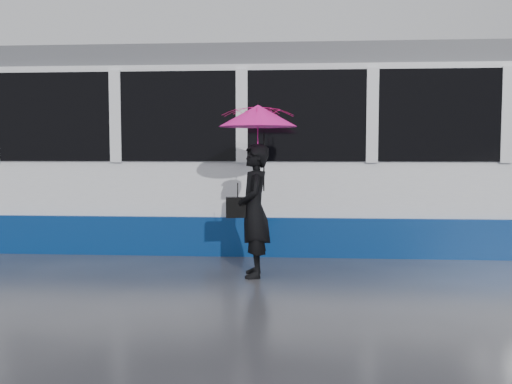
{
  "coord_description": "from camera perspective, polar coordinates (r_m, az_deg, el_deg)",
  "views": [
    {
      "loc": [
        0.45,
        -7.58,
        1.68
      ],
      "look_at": [
        -0.12,
        0.18,
        1.1
      ],
      "focal_mm": 40.0,
      "sensor_mm": 36.0,
      "label": 1
    }
  ],
  "objects": [
    {
      "name": "rails",
      "position": [
        10.22,
        1.6,
        -5.15
      ],
      "size": [
        34.0,
        1.51,
        0.02
      ],
      "color": "#3F3D38",
      "rests_on": "ground"
    },
    {
      "name": "umbrella",
      "position": [
        7.47,
        0.2,
        6.1
      ],
      "size": [
        1.14,
        1.14,
        1.18
      ],
      "rotation": [
        0.0,
        0.0,
        0.12
      ],
      "color": "#FF1599",
      "rests_on": "ground"
    },
    {
      "name": "handbag",
      "position": [
        7.55,
        -1.84,
        -1.53
      ],
      "size": [
        0.33,
        0.17,
        0.45
      ],
      "rotation": [
        0.0,
        0.0,
        0.12
      ],
      "color": "black",
      "rests_on": "ground"
    },
    {
      "name": "tram",
      "position": [
        10.35,
        -9.06,
        3.97
      ],
      "size": [
        26.0,
        2.56,
        3.35
      ],
      "color": "white",
      "rests_on": "ground"
    },
    {
      "name": "woman",
      "position": [
        7.51,
        -0.19,
        -1.88
      ],
      "size": [
        0.49,
        0.68,
        1.75
      ],
      "primitive_type": "imported",
      "rotation": [
        0.0,
        0.0,
        -1.45
      ],
      "color": "black",
      "rests_on": "ground"
    },
    {
      "name": "ground",
      "position": [
        7.77,
        0.76,
        -8.22
      ],
      "size": [
        90.0,
        90.0,
        0.0
      ],
      "primitive_type": "plane",
      "color": "#2D2D32",
      "rests_on": "ground"
    }
  ]
}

